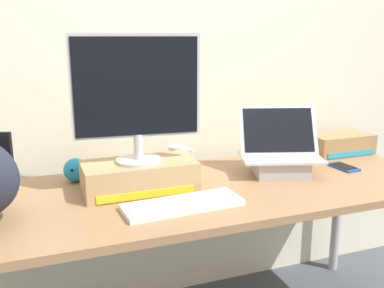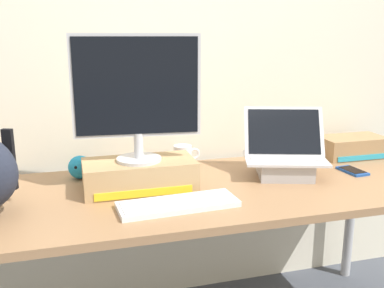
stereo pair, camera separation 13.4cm
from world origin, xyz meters
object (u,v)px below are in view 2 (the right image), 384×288
object	(u,v)px
coffee_mug	(183,155)
toner_box_cyan	(352,147)
toner_box_yellow	(140,175)
desktop_monitor	(137,94)
plush_toy	(80,167)
open_laptop	(284,161)
external_keyboard	(178,204)
cell_phone	(352,171)

from	to	relation	value
coffee_mug	toner_box_cyan	distance (m)	0.85
toner_box_yellow	toner_box_cyan	distance (m)	1.11
toner_box_yellow	desktop_monitor	xyz separation A→B (m)	(-0.00, -0.00, 0.32)
desktop_monitor	plush_toy	world-z (taller)	desktop_monitor
open_laptop	toner_box_cyan	world-z (taller)	open_laptop
desktop_monitor	coffee_mug	size ratio (longest dim) A/B	3.87
external_keyboard	cell_phone	size ratio (longest dim) A/B	2.99
external_keyboard	plush_toy	size ratio (longest dim) A/B	4.42
external_keyboard	toner_box_cyan	bearing A→B (deg)	18.94
coffee_mug	toner_box_cyan	world-z (taller)	toner_box_cyan
open_laptop	cell_phone	size ratio (longest dim) A/B	2.73
toner_box_cyan	cell_phone	bearing A→B (deg)	-123.95
toner_box_yellow	external_keyboard	distance (m)	0.25
open_laptop	plush_toy	xyz separation A→B (m)	(-0.84, 0.20, -0.02)
desktop_monitor	cell_phone	bearing A→B (deg)	2.99
toner_box_yellow	desktop_monitor	world-z (taller)	desktop_monitor
desktop_monitor	external_keyboard	xyz separation A→B (m)	(0.10, -0.22, -0.36)
open_laptop	toner_box_yellow	bearing A→B (deg)	-162.91
coffee_mug	plush_toy	world-z (taller)	plush_toy
toner_box_yellow	cell_phone	bearing A→B (deg)	-2.61
toner_box_yellow	plush_toy	size ratio (longest dim) A/B	4.43
cell_phone	toner_box_yellow	bearing A→B (deg)	171.77
desktop_monitor	cell_phone	xyz separation A→B (m)	(0.94, -0.04, -0.37)
desktop_monitor	external_keyboard	size ratio (longest dim) A/B	1.12
toner_box_cyan	desktop_monitor	bearing A→B (deg)	-170.43
external_keyboard	coffee_mug	bearing A→B (deg)	69.80
desktop_monitor	coffee_mug	xyz separation A→B (m)	(0.25, 0.26, -0.33)
coffee_mug	plush_toy	xyz separation A→B (m)	(-0.47, -0.06, 0.00)
external_keyboard	cell_phone	distance (m)	0.86
open_laptop	plush_toy	world-z (taller)	open_laptop
external_keyboard	cell_phone	xyz separation A→B (m)	(0.84, 0.18, -0.01)
desktop_monitor	cell_phone	world-z (taller)	desktop_monitor
external_keyboard	desktop_monitor	bearing A→B (deg)	110.48
open_laptop	coffee_mug	xyz separation A→B (m)	(-0.38, 0.27, -0.02)
desktop_monitor	cell_phone	distance (m)	1.01
desktop_monitor	plush_toy	size ratio (longest dim) A/B	4.94
cell_phone	toner_box_cyan	size ratio (longest dim) A/B	0.45
desktop_monitor	toner_box_cyan	xyz separation A→B (m)	(1.09, 0.18, -0.32)
desktop_monitor	plush_toy	distance (m)	0.44
external_keyboard	toner_box_yellow	bearing A→B (deg)	110.33
toner_box_yellow	coffee_mug	size ratio (longest dim) A/B	3.47
cell_phone	desktop_monitor	bearing A→B (deg)	171.84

